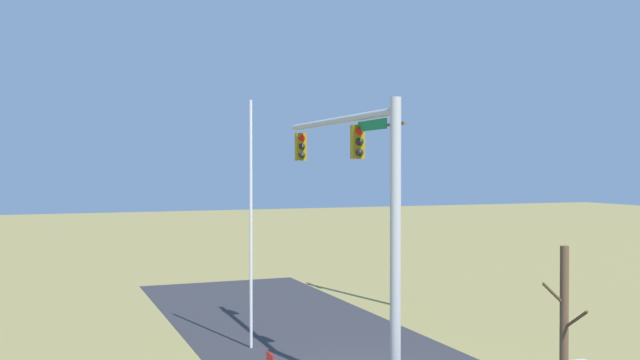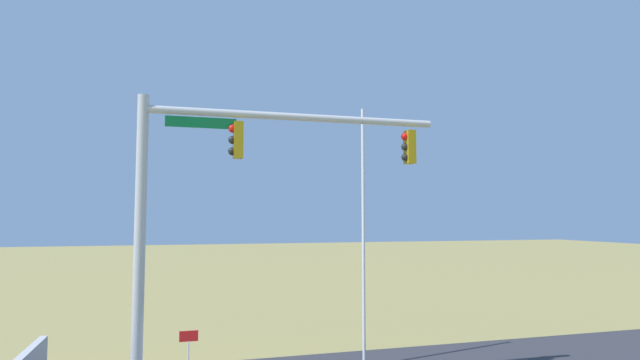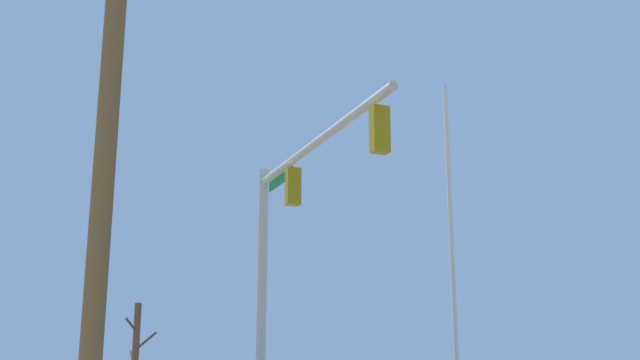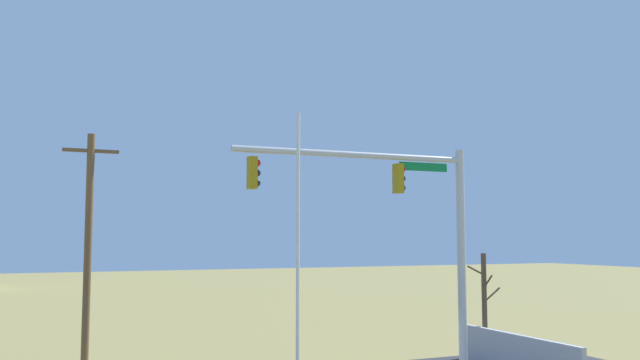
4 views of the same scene
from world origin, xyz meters
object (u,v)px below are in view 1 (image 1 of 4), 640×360
at_px(flagpole, 251,224).
at_px(bare_tree, 564,335).
at_px(signal_mast, 362,187).
at_px(utility_pole, 394,204).

relative_size(flagpole, bare_tree, 1.96).
relative_size(signal_mast, utility_pole, 0.96).
bearing_deg(signal_mast, utility_pole, 147.94).
xyz_separation_m(flagpole, bare_tree, (9.61, 4.64, -1.94)).
relative_size(flagpole, utility_pole, 0.97).
bearing_deg(utility_pole, signal_mast, -32.06).
relative_size(signal_mast, flagpole, 0.99).
distance_m(signal_mast, flagpole, 5.13).
bearing_deg(flagpole, utility_pole, 121.68).
distance_m(signal_mast, utility_pole, 11.12).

